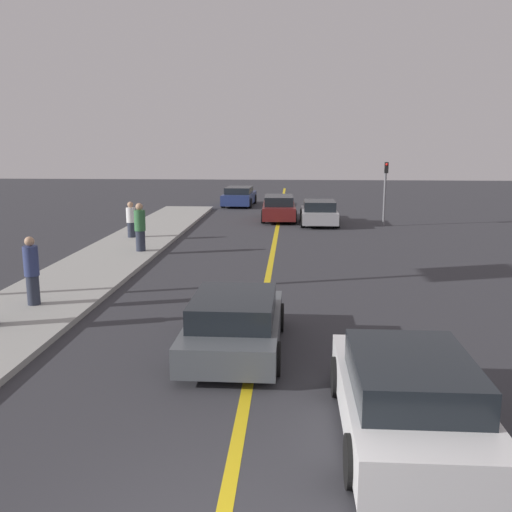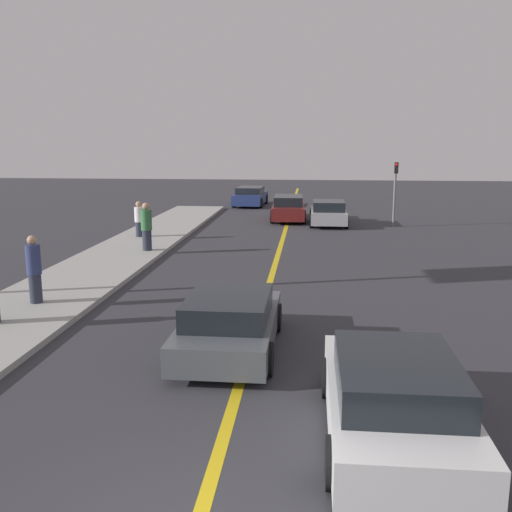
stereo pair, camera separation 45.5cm
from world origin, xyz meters
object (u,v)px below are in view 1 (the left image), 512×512
Objects in this scene: car_near_right_lane at (408,397)px; pedestrian_far_standing at (140,227)px; pedestrian_mid_group at (32,271)px; pedestrian_by_sign at (131,220)px; traffic_light at (385,186)px; car_ahead_center at (235,323)px; car_oncoming_far at (239,196)px; car_far_distant at (319,213)px; car_parked_left_lot at (279,208)px.

pedestrian_far_standing reaches higher than car_near_right_lane.
pedestrian_by_sign is (-0.42, 10.55, -0.12)m from pedestrian_mid_group.
car_near_right_lane is at bearing -97.86° from traffic_light.
car_oncoming_far reaches higher than car_ahead_center.
car_near_right_lane is 2.70× the size of pedestrian_by_sign.
car_near_right_lane is 1.10× the size of car_far_distant.
pedestrian_far_standing is at bearing -130.37° from car_far_distant.
car_far_distant reaches higher than car_ahead_center.
pedestrian_mid_group is (-5.47, 2.59, 0.44)m from car_ahead_center.
pedestrian_by_sign is at bearing -147.59° from car_far_distant.
traffic_light reaches higher than car_near_right_lane.
traffic_light is (11.32, 15.60, 1.02)m from pedestrian_mid_group.
car_near_right_lane is 4.45m from car_ahead_center.
car_far_distant is (2.56, 18.55, 0.02)m from car_ahead_center.
car_parked_left_lot is 2.50× the size of pedestrian_far_standing.
pedestrian_mid_group is at bearing -116.97° from car_far_distant.
traffic_light reaches higher than pedestrian_by_sign.
car_parked_left_lot is at bearing 142.10° from car_far_distant.
car_far_distant is 2.08× the size of pedestrian_far_standing.
pedestrian_far_standing is 1.18× the size of pedestrian_by_sign.
pedestrian_by_sign is (-8.76, 16.53, 0.27)m from car_near_right_lane.
car_oncoming_far is 12.33m from traffic_light.
pedestrian_mid_group is 10.56m from pedestrian_by_sign.
pedestrian_by_sign is at bearing 114.50° from car_ahead_center.
pedestrian_far_standing is 0.57× the size of traffic_light.
car_far_distant is 3.61m from traffic_light.
pedestrian_by_sign is (-8.45, -5.42, 0.30)m from car_far_distant.
car_near_right_lane is 2.29× the size of pedestrian_far_standing.
car_oncoming_far is at bearing 82.72° from pedestrian_far_standing.
car_ahead_center is 27.30m from car_oncoming_far.
car_oncoming_far is at bearing 132.65° from traffic_light.
pedestrian_mid_group is 1.14× the size of pedestrian_by_sign.
car_near_right_lane reaches higher than car_far_distant.
pedestrian_mid_group reaches higher than pedestrian_by_sign.
car_parked_left_lot reaches higher than car_ahead_center.
car_parked_left_lot reaches higher than car_oncoming_far.
car_parked_left_lot is 11.40m from pedestrian_far_standing.
car_near_right_lane is at bearing -89.46° from car_far_distant.
pedestrian_far_standing reaches higher than car_ahead_center.
pedestrian_far_standing reaches higher than car_parked_left_lot.
pedestrian_by_sign is (-3.44, -14.06, 0.29)m from car_oncoming_far.
pedestrian_mid_group is 0.54× the size of traffic_light.
pedestrian_mid_group reaches higher than car_near_right_lane.
car_oncoming_far is (-5.32, 30.59, -0.02)m from car_near_right_lane.
car_far_distant is at bearing 173.62° from traffic_light.
traffic_light is (8.30, -9.01, 1.42)m from car_oncoming_far.
car_ahead_center is at bearing -25.29° from pedestrian_mid_group.
car_parked_left_lot is at bearing 48.36° from pedestrian_by_sign.
pedestrian_by_sign is at bearing 117.99° from car_near_right_lane.
car_ahead_center is 2.23× the size of pedestrian_far_standing.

